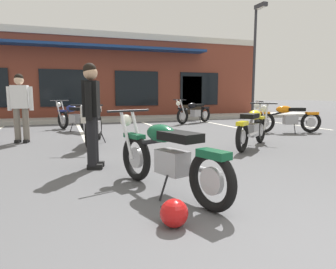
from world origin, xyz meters
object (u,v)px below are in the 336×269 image
object	(u,v)px
motorcycle_blue_standard	(74,117)
person_in_black_shirt	(92,109)
helmet_on_pavement	(174,213)
motorcycle_foreground_classic	(167,156)
motorcycle_red_sportbike	(194,112)
motorcycle_cream_vintage	(93,122)
parking_lot_lamp_post	(256,47)
motorcycle_silver_naked	(287,118)
person_in_shorts_foreground	(20,104)
motorcycle_green_cafe_racer	(253,127)

from	to	relation	value
motorcycle_blue_standard	person_in_black_shirt	bearing A→B (deg)	-88.88
person_in_black_shirt	helmet_on_pavement	world-z (taller)	person_in_black_shirt
motorcycle_foreground_classic	person_in_black_shirt	size ratio (longest dim) A/B	1.22
motorcycle_foreground_classic	motorcycle_blue_standard	distance (m)	6.97
motorcycle_red_sportbike	motorcycle_blue_standard	size ratio (longest dim) A/B	1.01
motorcycle_cream_vintage	parking_lot_lamp_post	distance (m)	9.92
motorcycle_silver_naked	person_in_shorts_foreground	size ratio (longest dim) A/B	1.22
parking_lot_lamp_post	motorcycle_blue_standard	bearing A→B (deg)	-165.40
motorcycle_foreground_classic	person_in_shorts_foreground	xyz separation A→B (m)	(-2.12, 4.83, 0.49)
motorcycle_foreground_classic	motorcycle_cream_vintage	bearing A→B (deg)	97.09
motorcycle_silver_naked	person_in_black_shirt	xyz separation A→B (m)	(-6.08, -2.67, 0.49)
motorcycle_blue_standard	motorcycle_green_cafe_racer	world-z (taller)	same
parking_lot_lamp_post	helmet_on_pavement	bearing A→B (deg)	-127.70
helmet_on_pavement	person_in_shorts_foreground	bearing A→B (deg)	108.00
motorcycle_blue_standard	parking_lot_lamp_post	world-z (taller)	parking_lot_lamp_post
person_in_shorts_foreground	helmet_on_pavement	distance (m)	6.11
motorcycle_red_sportbike	parking_lot_lamp_post	world-z (taller)	parking_lot_lamp_post
motorcycle_cream_vintage	person_in_shorts_foreground	distance (m)	1.92
motorcycle_green_cafe_racer	motorcycle_red_sportbike	bearing A→B (deg)	79.41
motorcycle_cream_vintage	parking_lot_lamp_post	world-z (taller)	parking_lot_lamp_post
motorcycle_silver_naked	person_in_black_shirt	distance (m)	6.65
motorcycle_red_sportbike	motorcycle_cream_vintage	xyz separation A→B (m)	(-4.40, -4.14, 0.07)
motorcycle_red_sportbike	person_in_black_shirt	xyz separation A→B (m)	(-4.64, -6.47, 0.49)
motorcycle_blue_standard	helmet_on_pavement	size ratio (longest dim) A/B	7.41
motorcycle_red_sportbike	motorcycle_green_cafe_racer	bearing A→B (deg)	-100.59
motorcycle_cream_vintage	person_in_shorts_foreground	xyz separation A→B (m)	(-1.63, 0.91, 0.42)
motorcycle_foreground_classic	helmet_on_pavement	bearing A→B (deg)	-105.12
motorcycle_foreground_classic	motorcycle_green_cafe_racer	world-z (taller)	same
motorcycle_green_cafe_racer	person_in_black_shirt	bearing A→B (deg)	-167.01
helmet_on_pavement	parking_lot_lamp_post	xyz separation A→B (m)	(7.74, 10.02, 3.22)
motorcycle_silver_naked	motorcycle_blue_standard	xyz separation A→B (m)	(-6.18, 2.67, 0.00)
motorcycle_foreground_classic	motorcycle_green_cafe_racer	size ratio (longest dim) A/B	1.17
motorcycle_red_sportbike	motorcycle_green_cafe_racer	size ratio (longest dim) A/B	1.11
person_in_shorts_foreground	motorcycle_red_sportbike	bearing A→B (deg)	28.10
motorcycle_foreground_classic	person_in_black_shirt	distance (m)	1.81
person_in_black_shirt	person_in_shorts_foreground	size ratio (longest dim) A/B	1.00
motorcycle_blue_standard	person_in_shorts_foreground	xyz separation A→B (m)	(-1.30, -2.09, 0.49)
motorcycle_foreground_classic	motorcycle_silver_naked	xyz separation A→B (m)	(5.36, 4.26, 0.00)
motorcycle_foreground_classic	person_in_shorts_foreground	world-z (taller)	person_in_shorts_foreground
motorcycle_red_sportbike	motorcycle_silver_naked	size ratio (longest dim) A/B	0.95
motorcycle_cream_vintage	parking_lot_lamp_post	xyz separation A→B (m)	(7.98, 5.17, 2.82)
motorcycle_green_cafe_racer	person_in_shorts_foreground	bearing A→B (deg)	154.14
motorcycle_foreground_classic	motorcycle_red_sportbike	xyz separation A→B (m)	(3.92, 8.06, 0.00)
motorcycle_silver_naked	motorcycle_cream_vintage	distance (m)	5.85
motorcycle_cream_vintage	motorcycle_blue_standard	bearing A→B (deg)	96.42
motorcycle_silver_naked	helmet_on_pavement	bearing A→B (deg)	-137.25
motorcycle_green_cafe_racer	parking_lot_lamp_post	bearing A→B (deg)	55.25
motorcycle_cream_vintage	person_in_black_shirt	world-z (taller)	person_in_black_shirt
helmet_on_pavement	motorcycle_green_cafe_racer	bearing A→B (deg)	47.06
motorcycle_foreground_classic	helmet_on_pavement	world-z (taller)	motorcycle_foreground_classic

